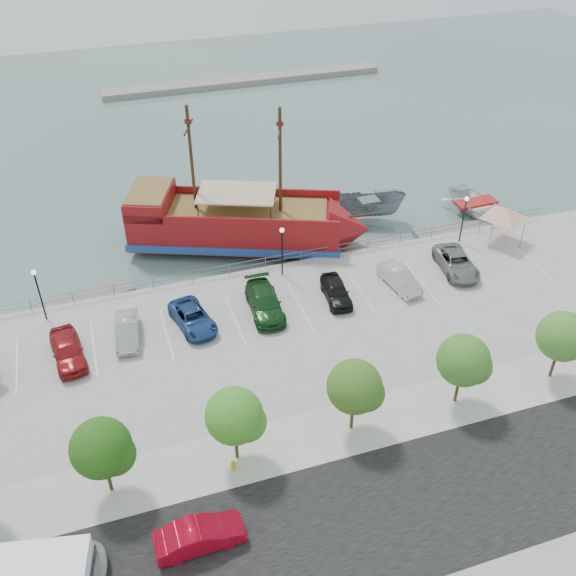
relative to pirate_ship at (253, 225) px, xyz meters
name	(u,v)px	position (x,y,z in m)	size (l,w,h in m)	color
ground	(310,334)	(0.60, -12.77, -2.21)	(160.00, 160.00, 0.00)	#4B6763
street	(413,505)	(0.60, -28.77, -1.20)	(100.00, 8.00, 0.04)	black
sidewalk	(366,423)	(0.60, -22.77, -1.19)	(100.00, 4.00, 0.05)	beige
seawall_railing	(277,260)	(0.60, -4.97, -0.68)	(50.00, 0.06, 1.00)	#5E6061
far_shore	(245,81)	(10.60, 42.23, -1.81)	(40.00, 3.00, 0.80)	gray
pirate_ship	(253,225)	(0.00, 0.00, 0.00)	(21.15, 12.85, 13.18)	maroon
patrol_boat	(368,208)	(11.29, 1.02, -0.91)	(2.53, 6.73, 2.60)	slate
speedboat	(475,206)	(21.64, -0.75, -1.49)	(4.93, 6.90, 1.43)	white
dock_west	(84,299)	(-14.73, -3.57, -1.99)	(7.65, 2.19, 0.44)	slate
dock_mid	(371,247)	(9.62, -3.57, -1.99)	(7.66, 2.19, 0.44)	gray
dock_east	(455,231)	(17.87, -3.57, -2.00)	(7.43, 2.12, 0.42)	slate
canopy_tent	(506,208)	(19.94, -7.16, 1.92)	(5.24, 5.24, 3.60)	slate
street_van	(45,573)	(-17.80, -27.17, -0.42)	(2.63, 5.69, 1.58)	#AEAEAE
street_sedan	(200,535)	(-10.48, -27.46, -0.47)	(1.57, 4.51, 1.48)	#AE081D
fire_hydrant	(233,465)	(-7.82, -23.57, -0.83)	(0.24, 0.24, 0.70)	#CAA305
lamp_post_left	(37,286)	(-17.40, -6.27, 1.73)	(0.36, 0.36, 4.28)	black
lamp_post_mid	(282,243)	(0.60, -6.27, 1.73)	(0.36, 0.36, 4.28)	black
lamp_post_right	(465,211)	(16.60, -6.27, 1.73)	(0.36, 0.36, 4.28)	black
tree_b	(104,450)	(-14.25, -22.84, 2.09)	(3.30, 3.20, 5.00)	#473321
tree_c	(237,417)	(-7.25, -22.84, 2.09)	(3.30, 3.20, 5.00)	#473321
tree_d	(357,388)	(-0.25, -22.84, 2.09)	(3.30, 3.20, 5.00)	#473321
tree_e	(466,362)	(6.75, -22.84, 2.09)	(3.30, 3.20, 5.00)	#473321
tree_f	(565,338)	(13.75, -22.84, 2.09)	(3.30, 3.20, 5.00)	#473321
parked_car_a	(67,350)	(-16.02, -11.30, -0.39)	(1.94, 4.82, 1.64)	maroon
parked_car_b	(127,331)	(-11.99, -10.36, -0.49)	(1.51, 4.34, 1.43)	#A2A2A2
parked_car_c	(193,318)	(-7.39, -10.38, -0.53)	(2.25, 4.88, 1.36)	navy
parked_car_d	(265,303)	(-2.07, -10.38, -0.41)	(2.24, 5.50, 1.60)	#17411A
parked_car_e	(336,291)	(3.47, -10.62, -0.47)	(1.74, 4.31, 1.47)	black
parked_car_f	(399,278)	(8.72, -10.61, -0.48)	(1.54, 4.41, 1.45)	beige
parked_car_g	(456,263)	(14.01, -10.07, -0.47)	(2.44, 5.28, 1.47)	slate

